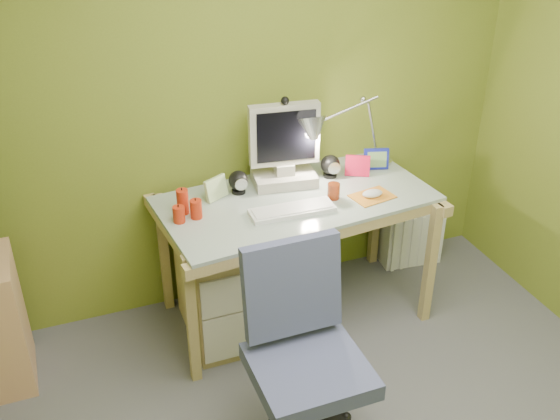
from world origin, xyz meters
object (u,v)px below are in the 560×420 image
object	(u,v)px
monitor	(284,141)
radiator	(411,236)
desk	(295,257)
task_chair	(309,368)
desk_lamp	(360,116)

from	to	relation	value
monitor	radiator	size ratio (longest dim) A/B	1.32
desk	task_chair	distance (m)	1.00
task_chair	desk	bearing A→B (deg)	70.99
monitor	desk_lamp	xyz separation A→B (m)	(0.45, 0.00, 0.08)
task_chair	monitor	bearing A→B (deg)	73.84
desk_lamp	radiator	bearing A→B (deg)	14.19
desk	monitor	xyz separation A→B (m)	(-0.00, 0.18, 0.64)
task_chair	radiator	world-z (taller)	task_chair
desk_lamp	monitor	bearing A→B (deg)	-172.06
desk	task_chair	size ratio (longest dim) A/B	1.47
monitor	radiator	xyz separation A→B (m)	(0.91, 0.05, -0.83)
desk_lamp	radiator	world-z (taller)	desk_lamp
monitor	task_chair	xyz separation A→B (m)	(-0.32, -1.12, -0.53)
desk	monitor	bearing A→B (deg)	84.35
monitor	desk_lamp	size ratio (longest dim) A/B	0.77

